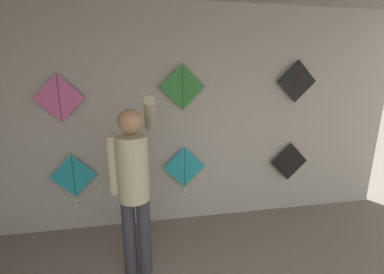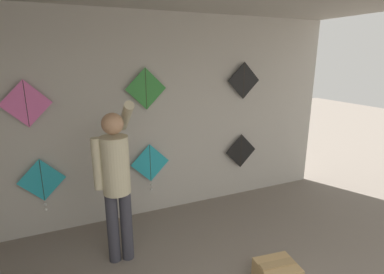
{
  "view_description": "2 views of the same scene",
  "coord_description": "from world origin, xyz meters",
  "px_view_note": "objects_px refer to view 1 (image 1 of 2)",
  "views": [
    {
      "loc": [
        -0.44,
        0.35,
        2.0
      ],
      "look_at": [
        0.08,
        3.24,
        1.25
      ],
      "focal_mm": 24.0,
      "sensor_mm": 36.0,
      "label": 1
    },
    {
      "loc": [
        -1.03,
        -0.38,
        2.23
      ],
      "look_at": [
        0.56,
        3.24,
        1.16
      ],
      "focal_mm": 28.0,
      "sensor_mm": 36.0,
      "label": 2
    }
  ],
  "objects_px": {
    "shopkeeper": "(134,180)",
    "kite_1": "(185,169)",
    "kite_0": "(74,178)",
    "kite_4": "(182,87)",
    "kite_5": "(297,81)",
    "kite_2": "(289,161)",
    "kite_3": "(59,98)"
  },
  "relations": [
    {
      "from": "kite_1",
      "to": "kite_3",
      "type": "relative_size",
      "value": 1.25
    },
    {
      "from": "kite_3",
      "to": "kite_5",
      "type": "xyz_separation_m",
      "value": [
        2.92,
        0.0,
        0.17
      ]
    },
    {
      "from": "shopkeeper",
      "to": "kite_0",
      "type": "distance_m",
      "value": 1.17
    },
    {
      "from": "kite_0",
      "to": "kite_1",
      "type": "distance_m",
      "value": 1.37
    },
    {
      "from": "kite_1",
      "to": "kite_2",
      "type": "xyz_separation_m",
      "value": [
        1.5,
        0.0,
        0.01
      ]
    },
    {
      "from": "kite_0",
      "to": "kite_5",
      "type": "relative_size",
      "value": 1.25
    },
    {
      "from": "kite_4",
      "to": "kite_3",
      "type": "bearing_deg",
      "value": 180.0
    },
    {
      "from": "kite_3",
      "to": "kite_5",
      "type": "relative_size",
      "value": 1.0
    },
    {
      "from": "shopkeeper",
      "to": "kite_0",
      "type": "height_order",
      "value": "shopkeeper"
    },
    {
      "from": "kite_1",
      "to": "kite_5",
      "type": "relative_size",
      "value": 1.25
    },
    {
      "from": "kite_0",
      "to": "kite_4",
      "type": "distance_m",
      "value": 1.74
    },
    {
      "from": "kite_2",
      "to": "kite_0",
      "type": "bearing_deg",
      "value": -179.99
    },
    {
      "from": "kite_1",
      "to": "kite_2",
      "type": "height_order",
      "value": "kite_1"
    },
    {
      "from": "kite_0",
      "to": "kite_2",
      "type": "relative_size",
      "value": 1.25
    },
    {
      "from": "kite_1",
      "to": "kite_3",
      "type": "height_order",
      "value": "kite_3"
    },
    {
      "from": "kite_1",
      "to": "kite_4",
      "type": "bearing_deg",
      "value": 177.91
    },
    {
      "from": "kite_4",
      "to": "kite_5",
      "type": "distance_m",
      "value": 1.52
    },
    {
      "from": "kite_4",
      "to": "kite_5",
      "type": "bearing_deg",
      "value": 0.0
    },
    {
      "from": "kite_1",
      "to": "kite_5",
      "type": "height_order",
      "value": "kite_5"
    },
    {
      "from": "kite_3",
      "to": "kite_5",
      "type": "distance_m",
      "value": 2.93
    },
    {
      "from": "shopkeeper",
      "to": "kite_1",
      "type": "bearing_deg",
      "value": 60.83
    },
    {
      "from": "kite_0",
      "to": "shopkeeper",
      "type": "bearing_deg",
      "value": -47.69
    },
    {
      "from": "kite_3",
      "to": "kite_4",
      "type": "bearing_deg",
      "value": 0.0
    },
    {
      "from": "shopkeeper",
      "to": "kite_1",
      "type": "xyz_separation_m",
      "value": [
        0.61,
        0.84,
        -0.26
      ]
    },
    {
      "from": "shopkeeper",
      "to": "kite_4",
      "type": "bearing_deg",
      "value": 61.71
    },
    {
      "from": "kite_4",
      "to": "shopkeeper",
      "type": "bearing_deg",
      "value": -124.96
    },
    {
      "from": "shopkeeper",
      "to": "kite_1",
      "type": "height_order",
      "value": "shopkeeper"
    },
    {
      "from": "shopkeeper",
      "to": "kite_2",
      "type": "distance_m",
      "value": 2.28
    },
    {
      "from": "kite_2",
      "to": "kite_4",
      "type": "bearing_deg",
      "value": 180.0
    },
    {
      "from": "kite_2",
      "to": "kite_4",
      "type": "relative_size",
      "value": 1.0
    },
    {
      "from": "kite_2",
      "to": "kite_5",
      "type": "height_order",
      "value": "kite_5"
    },
    {
      "from": "shopkeeper",
      "to": "kite_0",
      "type": "relative_size",
      "value": 2.61
    }
  ]
}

